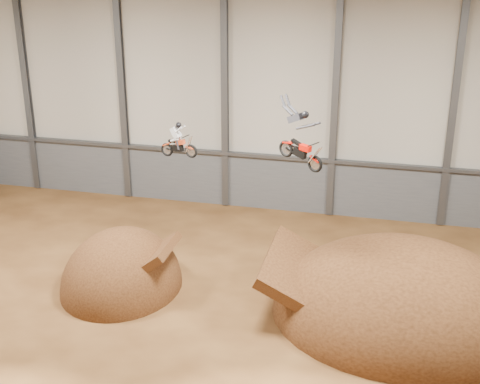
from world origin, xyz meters
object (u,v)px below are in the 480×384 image
(landing_ramp, at_px, (400,315))
(fmx_rider_b, at_px, (300,134))
(takeoff_ramp, at_px, (122,286))
(fmx_rider_a, at_px, (179,138))

(landing_ramp, xyz_separation_m, fmx_rider_b, (-4.87, -0.54, 8.56))
(takeoff_ramp, distance_m, fmx_rider_b, 12.19)
(takeoff_ramp, bearing_deg, fmx_rider_b, -0.54)
(landing_ramp, height_order, fmx_rider_b, fmx_rider_b)
(landing_ramp, bearing_deg, takeoff_ramp, -178.07)
(takeoff_ramp, relative_size, fmx_rider_b, 2.18)
(fmx_rider_a, xyz_separation_m, fmx_rider_b, (6.41, -3.02, 1.54))
(takeoff_ramp, relative_size, landing_ramp, 0.57)
(takeoff_ramp, bearing_deg, landing_ramp, 1.93)
(takeoff_ramp, xyz_separation_m, fmx_rider_b, (8.67, -0.08, 8.56))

